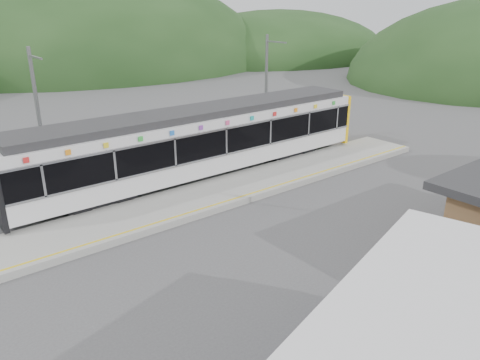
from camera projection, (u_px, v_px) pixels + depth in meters
ground at (275, 215)px, 20.67m from camera, size 120.00×120.00×0.00m
hills at (291, 159)px, 28.16m from camera, size 146.00×149.00×26.00m
platform at (230, 190)px, 23.03m from camera, size 26.00×3.20×0.30m
yellow_line at (247, 195)px, 22.03m from camera, size 26.00×0.10×0.01m
train at (202, 140)px, 24.46m from camera, size 20.44×3.01×3.74m
catenary_mast_west at (40, 122)px, 21.56m from camera, size 0.18×1.80×7.00m
catenary_mast_east at (267, 89)px, 29.74m from camera, size 0.18×1.80×7.00m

